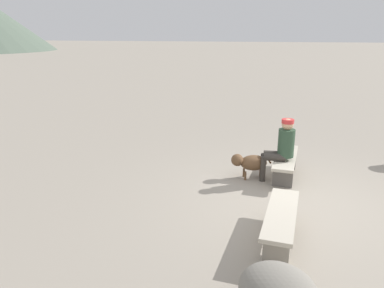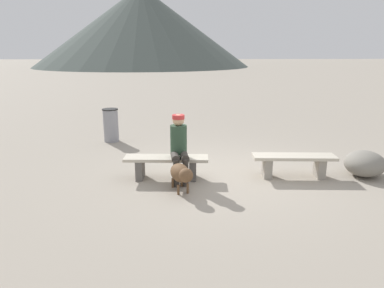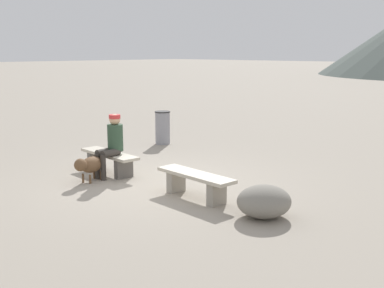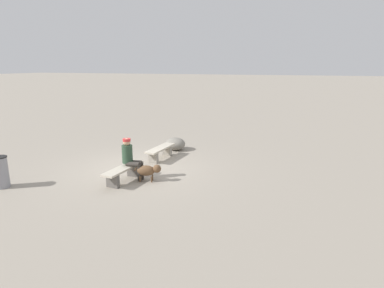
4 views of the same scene
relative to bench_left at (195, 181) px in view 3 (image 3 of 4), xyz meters
name	(u,v)px [view 3 (image 3 of 4)]	position (x,y,z in m)	size (l,w,h in m)	color
ground	(154,183)	(1.34, -0.23, -0.34)	(210.00, 210.00, 0.06)	#9E9384
bench_left	(195,181)	(0.00, 0.00, 0.00)	(1.66, 0.53, 0.46)	gray
bench_right	(109,159)	(2.55, -0.05, 0.00)	(1.67, 0.53, 0.45)	#605B56
seated_person	(112,141)	(2.29, 0.05, 0.44)	(0.36, 0.64, 1.30)	#2D4733
dog	(89,165)	(2.27, 0.65, 0.04)	(0.46, 0.81, 0.53)	brown
trash_bin	(163,128)	(4.13, -3.12, 0.15)	(0.43, 0.43, 0.92)	gray
boulder	(264,201)	(-1.47, 0.00, -0.05)	(0.79, 0.87, 0.51)	gray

